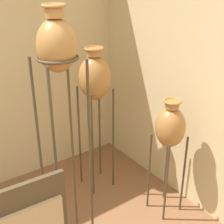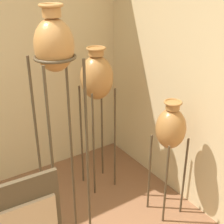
# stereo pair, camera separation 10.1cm
# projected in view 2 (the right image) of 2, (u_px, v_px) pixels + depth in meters

# --- Properties ---
(vase_stand_tall) EXTENTS (0.29, 0.29, 1.98)m
(vase_stand_tall) POSITION_uv_depth(u_px,v_px,m) (55.00, 57.00, 2.00)
(vase_stand_tall) COLOR #473823
(vase_stand_tall) RESTS_ON ground_plane
(vase_stand_medium) EXTENTS (0.31, 0.31, 1.52)m
(vase_stand_medium) POSITION_uv_depth(u_px,v_px,m) (97.00, 79.00, 2.97)
(vase_stand_medium) COLOR #473823
(vase_stand_medium) RESTS_ON ground_plane
(vase_stand_short) EXTENTS (0.27, 0.27, 1.16)m
(vase_stand_short) POSITION_uv_depth(u_px,v_px,m) (171.00, 130.00, 2.72)
(vase_stand_short) COLOR #473823
(vase_stand_short) RESTS_ON ground_plane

